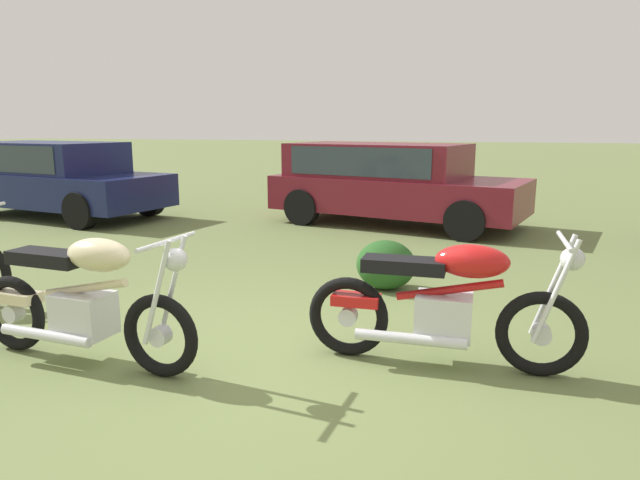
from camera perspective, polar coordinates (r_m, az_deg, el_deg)
ground_plane at (r=4.37m, az=-5.94°, el=-12.12°), size 120.00×120.00×0.00m
motorcycle_cream at (r=4.52m, az=-22.68°, el=-5.63°), size 1.97×0.64×1.02m
motorcycle_red at (r=4.23m, az=12.43°, el=-6.27°), size 2.01×0.64×1.02m
car_navy at (r=12.19m, az=-25.18°, el=6.08°), size 4.45×2.40×1.43m
car_burgundy at (r=10.23m, az=6.83°, el=6.26°), size 4.63×2.73×1.43m
shrub_low at (r=6.17m, az=6.62°, el=-2.49°), size 0.64×0.55×0.53m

